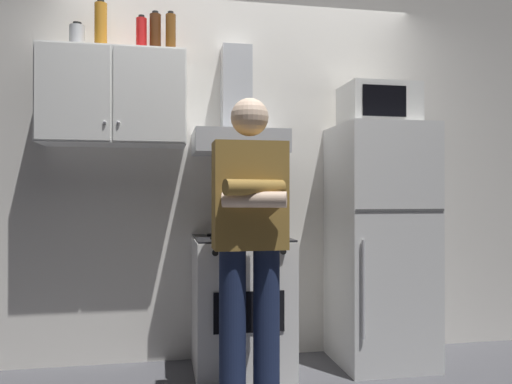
# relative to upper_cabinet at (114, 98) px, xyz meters

# --- Properties ---
(back_wall_tiled) EXTENTS (4.80, 0.10, 2.70)m
(back_wall_tiled) POSITION_rel_upper_cabinet_xyz_m (0.85, 0.23, -0.40)
(back_wall_tiled) COLOR silver
(back_wall_tiled) RESTS_ON ground_plane
(upper_cabinet) EXTENTS (0.90, 0.37, 0.60)m
(upper_cabinet) POSITION_rel_upper_cabinet_xyz_m (0.00, 0.00, 0.00)
(upper_cabinet) COLOR white
(stove_oven) EXTENTS (0.60, 0.62, 0.87)m
(stove_oven) POSITION_rel_upper_cabinet_xyz_m (0.80, -0.13, -1.32)
(stove_oven) COLOR white
(stove_oven) RESTS_ON ground_plane
(range_hood) EXTENTS (0.60, 0.44, 0.75)m
(range_hood) POSITION_rel_upper_cabinet_xyz_m (0.80, 0.00, -0.15)
(range_hood) COLOR #B7BABF
(refrigerator) EXTENTS (0.60, 0.62, 1.60)m
(refrigerator) POSITION_rel_upper_cabinet_xyz_m (1.75, -0.12, -0.95)
(refrigerator) COLOR silver
(refrigerator) RESTS_ON ground_plane
(microwave) EXTENTS (0.48, 0.37, 0.28)m
(microwave) POSITION_rel_upper_cabinet_xyz_m (1.75, -0.11, -0.01)
(microwave) COLOR silver
(microwave) RESTS_ON refrigerator
(person_standing) EXTENTS (0.38, 0.33, 1.64)m
(person_standing) POSITION_rel_upper_cabinet_xyz_m (0.75, -0.73, -0.85)
(person_standing) COLOR #192342
(person_standing) RESTS_ON ground_plane
(cooking_pot) EXTENTS (0.29, 0.19, 0.09)m
(cooking_pot) POSITION_rel_upper_cabinet_xyz_m (0.93, -0.24, -0.83)
(cooking_pot) COLOR #B7BABF
(cooking_pot) RESTS_ON stove_oven
(bottle_liquor_amber) EXTENTS (0.08, 0.08, 0.33)m
(bottle_liquor_amber) POSITION_rel_upper_cabinet_xyz_m (-0.09, 0.02, 0.46)
(bottle_liquor_amber) COLOR #B7721E
(bottle_liquor_amber) RESTS_ON upper_cabinet
(bottle_rum_dark) EXTENTS (0.07, 0.07, 0.27)m
(bottle_rum_dark) POSITION_rel_upper_cabinet_xyz_m (0.26, 0.00, 0.43)
(bottle_rum_dark) COLOR #47230F
(bottle_rum_dark) RESTS_ON upper_cabinet
(bottle_soda_red) EXTENTS (0.07, 0.07, 0.25)m
(bottle_soda_red) POSITION_rel_upper_cabinet_xyz_m (0.17, 0.02, 0.42)
(bottle_soda_red) COLOR red
(bottle_soda_red) RESTS_ON upper_cabinet
(bottle_canister_steel) EXTENTS (0.10, 0.10, 0.18)m
(bottle_canister_steel) POSITION_rel_upper_cabinet_xyz_m (-0.23, 0.04, 0.38)
(bottle_canister_steel) COLOR #B2B5BA
(bottle_canister_steel) RESTS_ON upper_cabinet
(bottle_beer_brown) EXTENTS (0.07, 0.07, 0.27)m
(bottle_beer_brown) POSITION_rel_upper_cabinet_xyz_m (0.35, -0.03, 0.43)
(bottle_beer_brown) COLOR brown
(bottle_beer_brown) RESTS_ON upper_cabinet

